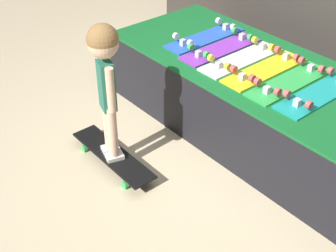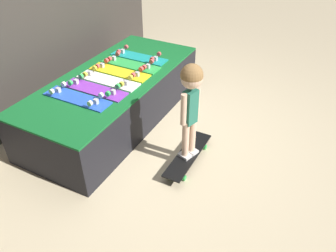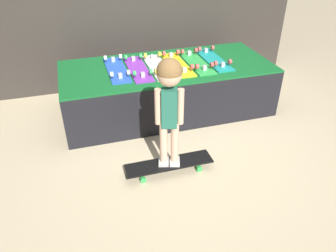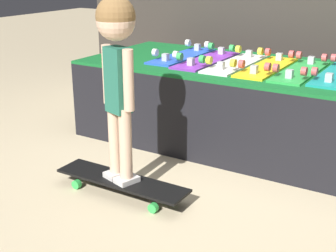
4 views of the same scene
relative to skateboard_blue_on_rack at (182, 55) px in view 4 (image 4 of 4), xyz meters
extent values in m
plane|color=beige|center=(0.56, -0.72, -0.58)|extent=(16.00, 16.00, 0.00)
cube|color=black|center=(0.56, -0.03, -0.31)|extent=(2.35, 1.01, 0.54)
cube|color=#146028|center=(0.56, -0.03, -0.03)|extent=(2.35, 1.01, 0.02)
cube|color=blue|center=(0.00, 0.00, -0.01)|extent=(0.20, 0.73, 0.01)
cube|color=#B7B7BC|center=(0.00, 0.24, 0.02)|extent=(0.04, 0.04, 0.05)
cylinder|color=white|center=(0.09, 0.24, 0.05)|extent=(0.03, 0.05, 0.05)
cylinder|color=white|center=(-0.09, 0.24, 0.05)|extent=(0.03, 0.05, 0.05)
cube|color=#B7B7BC|center=(0.00, -0.24, 0.02)|extent=(0.04, 0.04, 0.05)
cylinder|color=white|center=(0.09, -0.24, 0.05)|extent=(0.03, 0.05, 0.05)
cylinder|color=white|center=(-0.09, -0.24, 0.05)|extent=(0.03, 0.05, 0.05)
cube|color=purple|center=(0.22, -0.04, -0.01)|extent=(0.20, 0.73, 0.01)
cube|color=#B7B7BC|center=(0.22, 0.20, 0.02)|extent=(0.04, 0.04, 0.05)
cylinder|color=green|center=(0.31, 0.20, 0.05)|extent=(0.03, 0.05, 0.05)
cylinder|color=green|center=(0.14, 0.20, 0.05)|extent=(0.03, 0.05, 0.05)
cube|color=#B7B7BC|center=(0.22, -0.28, 0.02)|extent=(0.04, 0.04, 0.05)
cylinder|color=green|center=(0.31, -0.28, 0.05)|extent=(0.03, 0.05, 0.05)
cylinder|color=green|center=(0.14, -0.28, 0.05)|extent=(0.03, 0.05, 0.05)
cube|color=white|center=(0.45, -0.05, -0.01)|extent=(0.20, 0.73, 0.01)
cube|color=#B7B7BC|center=(0.45, 0.19, 0.02)|extent=(0.04, 0.04, 0.05)
cylinder|color=yellow|center=(0.53, 0.19, 0.05)|extent=(0.03, 0.05, 0.05)
cylinder|color=yellow|center=(0.36, 0.19, 0.05)|extent=(0.03, 0.05, 0.05)
cube|color=#B7B7BC|center=(0.45, -0.29, 0.02)|extent=(0.04, 0.04, 0.05)
cylinder|color=yellow|center=(0.53, -0.29, 0.05)|extent=(0.03, 0.05, 0.05)
cylinder|color=yellow|center=(0.36, -0.29, 0.05)|extent=(0.03, 0.05, 0.05)
cube|color=yellow|center=(0.67, -0.05, -0.01)|extent=(0.20, 0.73, 0.01)
cube|color=#B7B7BC|center=(0.67, 0.19, 0.02)|extent=(0.04, 0.04, 0.05)
cylinder|color=#D84C4C|center=(0.76, 0.19, 0.05)|extent=(0.03, 0.05, 0.05)
cylinder|color=#D84C4C|center=(0.59, 0.19, 0.05)|extent=(0.03, 0.05, 0.05)
cube|color=#B7B7BC|center=(0.67, -0.29, 0.02)|extent=(0.04, 0.04, 0.05)
cylinder|color=#D84C4C|center=(0.76, -0.29, 0.05)|extent=(0.03, 0.05, 0.05)
cylinder|color=#D84C4C|center=(0.59, -0.29, 0.05)|extent=(0.03, 0.05, 0.05)
cube|color=green|center=(0.90, -0.05, -0.01)|extent=(0.20, 0.73, 0.01)
cube|color=#B7B7BC|center=(0.90, 0.18, 0.02)|extent=(0.04, 0.04, 0.05)
cylinder|color=#D84C4C|center=(0.98, 0.18, 0.05)|extent=(0.03, 0.05, 0.05)
cylinder|color=#D84C4C|center=(0.81, 0.18, 0.05)|extent=(0.03, 0.05, 0.05)
cube|color=#B7B7BC|center=(0.90, -0.29, 0.02)|extent=(0.04, 0.04, 0.05)
cylinder|color=#D84C4C|center=(0.98, -0.29, 0.05)|extent=(0.03, 0.05, 0.05)
cylinder|color=#D84C4C|center=(0.81, -0.29, 0.05)|extent=(0.03, 0.05, 0.05)
cylinder|color=#D84C4C|center=(1.04, 0.21, 0.05)|extent=(0.03, 0.05, 0.05)
cube|color=#B7B7BC|center=(1.12, -0.27, 0.02)|extent=(0.04, 0.04, 0.05)
cylinder|color=#D84C4C|center=(1.04, -0.27, 0.05)|extent=(0.03, 0.05, 0.05)
cube|color=black|center=(0.25, -1.12, -0.49)|extent=(0.79, 0.19, 0.01)
cube|color=#B7B7BC|center=(0.52, -1.12, -0.53)|extent=(0.04, 0.04, 0.05)
cylinder|color=green|center=(0.52, -1.04, -0.55)|extent=(0.05, 0.03, 0.05)
cylinder|color=green|center=(0.52, -1.20, -0.55)|extent=(0.05, 0.03, 0.05)
cube|color=#B7B7BC|center=(-0.01, -1.12, -0.53)|extent=(0.04, 0.04, 0.05)
cylinder|color=green|center=(-0.01, -1.04, -0.55)|extent=(0.05, 0.03, 0.05)
cylinder|color=green|center=(-0.01, -1.20, -0.55)|extent=(0.05, 0.03, 0.05)
cube|color=silver|center=(0.30, -1.14, -0.47)|extent=(0.12, 0.14, 0.03)
cylinder|color=#DBB293|center=(0.30, -1.14, -0.26)|extent=(0.07, 0.07, 0.39)
cube|color=silver|center=(0.21, -1.11, -0.47)|extent=(0.12, 0.14, 0.03)
cylinder|color=#DBB293|center=(0.21, -1.11, -0.26)|extent=(0.07, 0.07, 0.39)
cube|color=#236651|center=(0.25, -1.12, 0.08)|extent=(0.15, 0.12, 0.34)
cylinder|color=#DBB293|center=(0.34, -1.15, 0.09)|extent=(0.05, 0.05, 0.31)
cylinder|color=#DBB293|center=(0.17, -1.10, 0.09)|extent=(0.05, 0.05, 0.31)
sphere|color=#DBB293|center=(0.25, -1.12, 0.38)|extent=(0.20, 0.20, 0.20)
sphere|color=olive|center=(0.25, -1.12, 0.40)|extent=(0.20, 0.20, 0.20)
camera|label=1|loc=(2.51, -2.49, 1.61)|focal=50.00mm
camera|label=2|loc=(-2.06, -2.10, 1.69)|focal=35.00mm
camera|label=3|loc=(-0.42, -3.33, 1.38)|focal=35.00mm
camera|label=4|loc=(1.69, -3.00, 0.65)|focal=50.00mm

